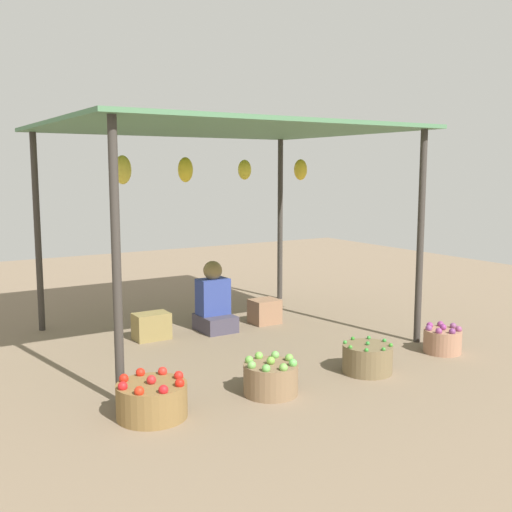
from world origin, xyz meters
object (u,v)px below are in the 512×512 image
Objects in this scene: wooden_crate_stacked_rear at (265,311)px; basket_green_apples at (271,378)px; basket_red_tomatoes at (152,399)px; basket_purple_onions at (443,340)px; basket_green_chilies at (367,358)px; vendor_person at (214,304)px; wooden_crate_near_vendor at (152,326)px.

basket_green_apples is at bearing -121.49° from wooden_crate_stacked_rear.
basket_red_tomatoes is 1.41× the size of basket_purple_onions.
basket_green_chilies is at bearing -95.28° from wooden_crate_stacked_rear.
vendor_person reaches higher than wooden_crate_stacked_rear.
basket_purple_onions is 0.99× the size of wooden_crate_near_vendor.
basket_green_chilies is 1.97m from wooden_crate_stacked_rear.
basket_green_chilies is 2.35m from wooden_crate_near_vendor.
wooden_crate_stacked_rear is (2.18, 1.89, 0.01)m from basket_red_tomatoes.
basket_purple_onions reaches higher than wooden_crate_near_vendor.
wooden_crate_near_vendor is (-2.24, 1.95, 0.02)m from basket_purple_onions.
basket_green_apples is 1.20× the size of basket_purple_onions.
vendor_person is at bearing 177.40° from wooden_crate_stacked_rear.
wooden_crate_near_vendor is 1.38m from wooden_crate_stacked_rear.
basket_green_chilies is (0.47, -1.99, -0.17)m from vendor_person.
basket_red_tomatoes reaches higher than basket_purple_onions.
basket_purple_onions is 1.14× the size of wooden_crate_stacked_rear.
wooden_crate_stacked_rear is (-0.85, 1.90, 0.02)m from basket_purple_onions.
basket_green_apples is 1.37× the size of wooden_crate_stacked_rear.
vendor_person reaches higher than basket_red_tomatoes.
basket_green_apples is 1.19× the size of wooden_crate_near_vendor.
basket_red_tomatoes is at bearing -112.34° from wooden_crate_near_vendor.
vendor_person is at bearing 103.27° from basket_green_chilies.
vendor_person is 1.78× the size of basket_green_apples.
basket_green_apples is at bearing 179.54° from basket_green_chilies.
basket_green_apples reaches higher than wooden_crate_stacked_rear.
basket_purple_onions is at bearing -52.02° from vendor_person.
basket_red_tomatoes is at bearing -139.13° from wooden_crate_stacked_rear.
basket_red_tomatoes is 2.89m from wooden_crate_stacked_rear.
basket_purple_onions is 2.97m from wooden_crate_near_vendor.
basket_green_apples is at bearing -105.38° from vendor_person.
basket_green_chilies is (2.00, -0.07, -0.01)m from basket_red_tomatoes.
basket_red_tomatoes is at bearing 176.21° from basket_green_apples.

